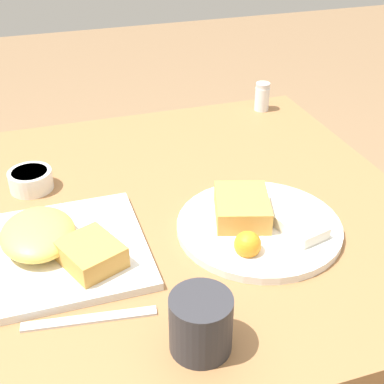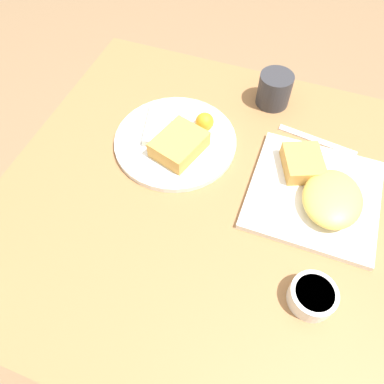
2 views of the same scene
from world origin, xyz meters
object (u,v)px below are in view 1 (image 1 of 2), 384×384
salt_shaker (262,98)px  butter_knife (90,319)px  plate_square_near (57,245)px  plate_oval_far (257,222)px  coffee_mug (201,323)px  sauce_ramekin (31,180)px

salt_shaker → butter_knife: salt_shaker is taller
plate_square_near → plate_oval_far: bearing=83.9°
plate_square_near → coffee_mug: 0.30m
plate_oval_far → butter_knife: bearing=-68.1°
sauce_ramekin → plate_oval_far: bearing=54.0°
coffee_mug → sauce_ramekin: bearing=-158.9°
plate_oval_far → coffee_mug: coffee_mug is taller
salt_shaker → plate_square_near: bearing=-51.7°
coffee_mug → plate_oval_far: bearing=140.8°
sauce_ramekin → butter_knife: bearing=7.7°
plate_oval_far → coffee_mug: size_ratio=3.43×
plate_square_near → butter_knife: size_ratio=1.41×
plate_oval_far → sauce_ramekin: (-0.26, -0.36, 0.00)m
butter_knife → sauce_ramekin: bearing=105.6°
plate_square_near → sauce_ramekin: bearing=-173.4°
sauce_ramekin → coffee_mug: (0.48, 0.18, 0.02)m
butter_knife → plate_oval_far: bearing=29.7°
sauce_ramekin → coffee_mug: coffee_mug is taller
salt_shaker → sauce_ramekin: bearing=-69.8°
salt_shaker → coffee_mug: 0.80m
plate_oval_far → plate_square_near: bearing=-96.1°
plate_square_near → salt_shaker: bearing=128.3°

